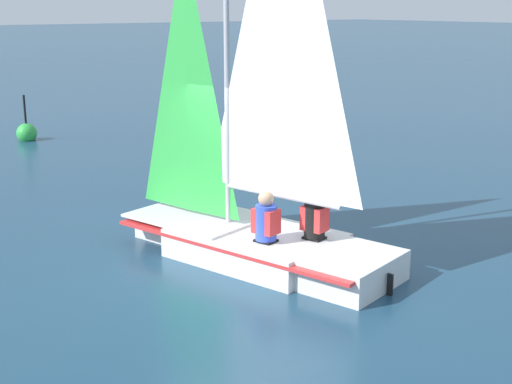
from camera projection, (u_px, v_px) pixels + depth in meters
The scene contains 5 objects.
ground_plane at pixel (256, 258), 10.60m from camera, with size 260.00×260.00×0.00m, color navy.
sailboat_main at pixel (256, 203), 10.38m from camera, with size 2.64×4.53×6.20m.
sailor_helm at pixel (266, 228), 9.99m from camera, with size 0.37×0.40×1.16m.
sailor_crew at pixel (315, 226), 10.11m from camera, with size 0.37×0.40×1.16m.
buoy_marker at pixel (27, 133), 19.81m from camera, with size 0.56×0.56×1.35m.
Camera 1 is at (5.95, 8.04, 3.66)m, focal length 50.00 mm.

